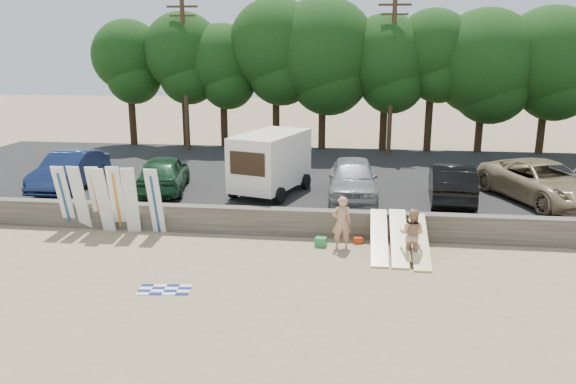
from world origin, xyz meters
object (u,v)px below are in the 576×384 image
Objects in this scene: car_0 at (70,170)px; beachgoer_a at (341,222)px; box_trailer at (271,160)px; car_2 at (353,179)px; car_1 at (164,173)px; car_3 at (451,183)px; car_4 at (543,182)px; beachgoer_b at (412,234)px; cooler at (321,242)px.

car_0 reaches higher than beachgoer_a.
box_trailer is 3.53m from car_2.
car_1 reaches higher than car_3.
car_4 reaches higher than beachgoer_a.
car_0 is 1.04× the size of car_1.
beachgoer_b is at bearing 73.06° from car_3.
car_2 is at bearing 161.73° from car_4.
car_1 is at bearing 4.17° from car_3.
car_1 is (4.31, -0.06, -0.00)m from car_0.
car_3 is (3.96, -0.01, -0.05)m from car_2.
car_0 is at bearing 4.15° from car_3.
car_1 reaches higher than beachgoer_a.
car_2 is 5.35m from beachgoer_b.
beachgoer_b is (-1.96, -4.90, -0.61)m from car_3.
car_3 is at bearing 165.07° from car_4.
car_3 reaches higher than beachgoer_b.
car_3 is at bearing -90.84° from beachgoer_b.
car_0 is 16.36m from car_3.
cooler is at bearing 138.43° from car_1.
beachgoer_a is 2.44m from beachgoer_b.
beachgoer_b reaches higher than cooler.
car_0 is 12.81× the size of cooler.
car_2 is at bearing 11.93° from box_trailer.
car_1 is at bearing 159.93° from cooler.
car_4 is 3.40× the size of beachgoer_b.
beachgoer_a is at bearing -37.25° from box_trailer.
cooler is (2.45, -4.39, -1.99)m from box_trailer.
box_trailer is 7.46m from car_3.
car_2 is (3.46, -0.33, -0.62)m from box_trailer.
box_trailer reaches higher than beachgoer_b.
box_trailer is 4.68m from car_1.
car_4 is (20.01, 0.21, 0.02)m from car_0.
cooler is at bearing 4.97° from beachgoer_b.
car_0 is at bearing 177.33° from car_2.
car_0 is 12.23m from cooler.
car_4 is at bearing 37.75° from cooler.
car_4 reaches higher than cooler.
beachgoer_a is (7.79, -4.25, -0.57)m from car_1.
cooler is (7.08, -4.18, -1.34)m from car_1.
car_1 is at bearing -159.98° from box_trailer.
car_2 is at bearing 86.46° from cooler.
car_4 is 7.74m from beachgoer_b.
car_2 is 3.96m from car_3.
car_2 is 4.18m from beachgoer_a.
car_1 is 0.80× the size of car_4.
box_trailer reaches higher than car_2.
car_0 is at bearing -161.57° from box_trailer.
cooler is at bearing -21.64° from car_0.
beachgoer_a is 1.04m from cooler.
car_3 reaches higher than cooler.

